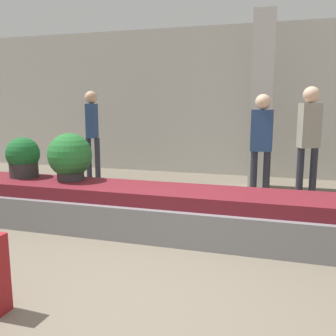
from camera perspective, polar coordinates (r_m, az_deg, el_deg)
ground_plane at (r=3.23m, az=-9.00°, el=-19.30°), size 18.00×18.00×0.00m
back_wall at (r=8.34m, az=8.18°, el=9.94°), size 18.00×0.06×3.20m
carousel at (r=4.56m, az=0.00°, el=-6.73°), size 8.29×0.91×0.56m
pillar at (r=7.17m, az=14.11°, el=9.79°), size 0.38×0.38×3.20m
potted_plant_0 at (r=5.53m, az=-21.21°, el=1.50°), size 0.46×0.46×0.55m
potted_plant_1 at (r=5.11m, az=-14.72°, el=1.64°), size 0.58×0.58×0.62m
traveler_0 at (r=6.29m, az=20.70°, el=5.04°), size 0.37×0.30×1.83m
traveler_1 at (r=7.85m, az=-11.50°, el=6.23°), size 0.31×0.35×1.82m
traveler_2 at (r=6.08m, az=14.06°, el=4.43°), size 0.34×0.24×1.71m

